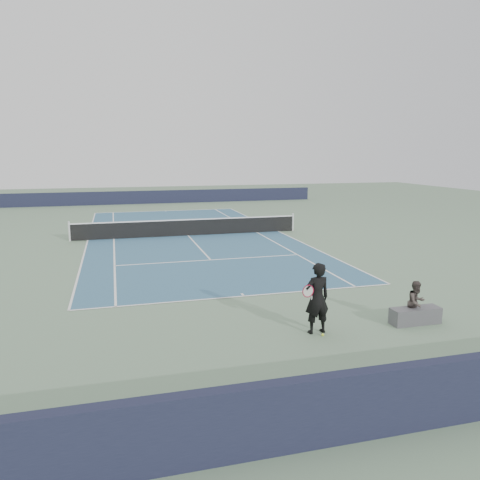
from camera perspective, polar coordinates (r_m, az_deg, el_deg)
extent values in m
plane|color=slate|center=(26.91, -6.34, 0.52)|extent=(80.00, 80.00, 0.00)
cube|color=#345E7B|center=(26.91, -6.34, 0.53)|extent=(10.97, 23.77, 0.01)
cylinder|color=silver|center=(26.63, -20.10, 0.99)|extent=(0.10, 0.10, 1.07)
cylinder|color=silver|center=(28.49, 6.46, 2.17)|extent=(0.10, 0.10, 1.07)
cube|color=black|center=(26.84, -6.36, 1.49)|extent=(12.80, 0.03, 0.90)
cube|color=white|center=(26.77, -6.38, 2.48)|extent=(12.80, 0.04, 0.06)
cube|color=black|center=(44.45, -9.94, 5.19)|extent=(30.00, 0.25, 1.20)
cube|color=black|center=(8.53, 15.96, -18.54)|extent=(30.00, 0.25, 1.20)
imported|color=black|center=(12.46, 9.37, -7.01)|extent=(0.76, 0.57, 1.90)
torus|color=maroon|center=(12.24, 8.30, -6.18)|extent=(0.34, 0.18, 0.36)
cylinder|color=white|center=(12.24, 8.30, -6.18)|extent=(0.29, 0.14, 0.32)
cylinder|color=white|center=(12.39, 8.73, -7.25)|extent=(0.08, 0.13, 0.27)
sphere|color=#D2E32E|center=(12.57, 10.05, -11.30)|extent=(0.07, 0.07, 0.07)
cube|color=#4D4C51|center=(14.05, 20.58, -8.63)|extent=(1.48, 0.77, 0.46)
imported|color=#403733|center=(13.93, 20.69, -7.13)|extent=(0.68, 0.59, 1.21)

